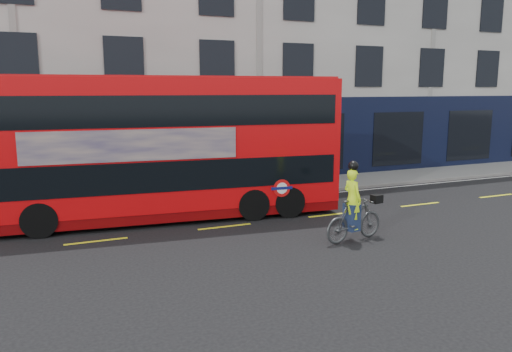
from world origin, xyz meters
TOP-DOWN VIEW (x-y plane):
  - ground at (0.00, 0.00)m, footprint 120.00×120.00m
  - pavement at (0.00, 6.50)m, footprint 60.00×3.00m
  - kerb at (0.00, 5.00)m, footprint 60.00×0.12m
  - building_terrace at (0.00, 12.94)m, footprint 50.00×10.07m
  - road_edge_line at (0.00, 4.70)m, footprint 58.00×0.10m
  - lane_dashes at (0.00, 1.50)m, footprint 58.00×0.12m
  - bus at (-5.46, 3.40)m, footprint 12.16×3.85m
  - cyclist at (-1.02, -1.40)m, footprint 2.16×0.92m

SIDE VIEW (x-z plane):
  - ground at x=0.00m, z-range 0.00..0.00m
  - road_edge_line at x=0.00m, z-range 0.00..0.01m
  - lane_dashes at x=0.00m, z-range 0.00..0.01m
  - pavement at x=0.00m, z-range 0.00..0.12m
  - kerb at x=0.00m, z-range 0.00..0.13m
  - cyclist at x=-1.02m, z-range -0.40..1.99m
  - bus at x=-5.46m, z-range 0.06..4.89m
  - building_terrace at x=0.00m, z-range -0.01..14.99m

